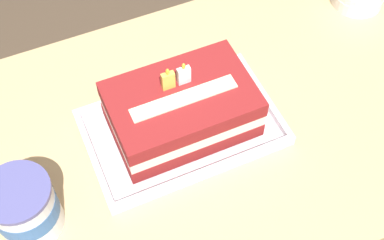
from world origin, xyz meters
TOP-DOWN VIEW (x-y plane):
  - dining_table at (0.00, 0.00)m, footprint 1.23×0.67m
  - foil_tray at (-0.04, 0.01)m, footprint 0.37×0.23m
  - birthday_cake at (-0.04, 0.01)m, footprint 0.26×0.17m
  - ice_cream_tub at (-0.35, -0.06)m, footprint 0.11×0.11m

SIDE VIEW (x-z plane):
  - dining_table at x=0.00m, z-range 0.25..0.96m
  - foil_tray at x=-0.04m, z-range 0.71..0.73m
  - ice_cream_tub at x=-0.35m, z-range 0.71..0.83m
  - birthday_cake at x=-0.04m, z-range 0.71..0.86m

